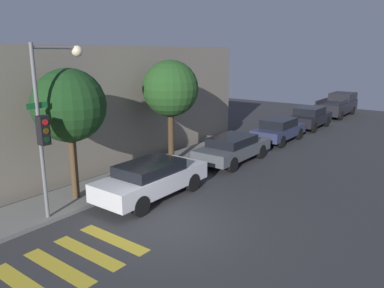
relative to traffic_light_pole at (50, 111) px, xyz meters
The scene contains 12 objects.
ground_plane 5.18m from the traffic_light_pole, 64.19° to the right, with size 60.00×60.00×0.00m, color #333335.
sidewalk 3.99m from the traffic_light_pole, 29.94° to the left, with size 26.00×2.22×0.14m, color slate.
building_row 5.74m from the traffic_light_pole, 73.34° to the left, with size 26.00×6.00×5.64m, color gray.
crosswalk 4.76m from the traffic_light_pole, 124.75° to the right, with size 4.14×2.60×0.00m.
traffic_light_pole is the anchor object (origin of this frame).
sedan_near_corner 4.40m from the traffic_light_pole, 22.02° to the right, with size 4.67×1.82×1.42m.
sedan_middle 9.56m from the traffic_light_pole, ahead, with size 4.65×1.86×1.33m.
sedan_far_end 14.80m from the traffic_light_pole, ahead, with size 4.33×1.76×1.44m.
sedan_tail_of_row 19.96m from the traffic_light_pole, ahead, with size 4.43×1.86×1.53m.
pickup_truck 26.69m from the traffic_light_pole, ahead, with size 5.76×1.99×1.85m.
tree_near_corner 1.49m from the traffic_light_pole, 32.41° to the left, with size 2.59×2.59×4.85m.
tree_midblock 6.79m from the traffic_light_pole, ahead, with size 2.61×2.61×5.03m.
Camera 1 is at (-8.18, -7.07, 5.38)m, focal length 35.00 mm.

